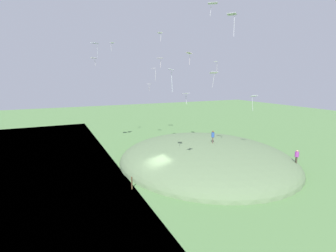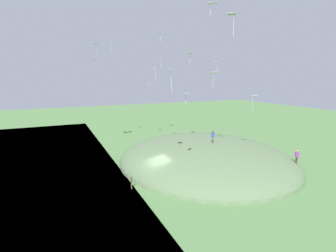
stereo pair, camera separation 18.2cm
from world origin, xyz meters
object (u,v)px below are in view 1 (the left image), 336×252
at_px(kite_5, 214,74).
at_px(kite_11, 154,69).
at_px(kite_14, 171,71).
at_px(kite_9, 94,58).
at_px(mooring_post, 132,183).
at_px(kite_2, 160,33).
at_px(kite_12, 189,54).
at_px(person_watching_kites, 297,155).
at_px(kite_8, 95,44).
at_px(kite_13, 232,16).
at_px(kite_3, 112,43).
at_px(person_walking_path, 213,135).
at_px(kite_10, 213,4).
at_px(kite_4, 149,84).
at_px(kite_6, 186,94).
at_px(kite_7, 216,62).
at_px(kite_1, 160,58).
at_px(kite_0, 254,97).

relative_size(kite_5, kite_11, 1.07).
height_order(kite_5, kite_14, kite_14).
bearing_deg(kite_14, kite_9, 102.85).
distance_m(kite_14, mooring_post, 11.88).
distance_m(kite_2, kite_12, 5.97).
xyz_separation_m(person_watching_kites, kite_9, (-20.03, 20.09, 12.04)).
xyz_separation_m(kite_8, kite_13, (8.96, -19.20, 0.65)).
xyz_separation_m(person_watching_kites, kite_3, (-16.71, 22.27, 14.61)).
distance_m(person_walking_path, kite_10, 15.85).
bearing_deg(kite_9, kite_4, 13.44).
bearing_deg(kite_14, kite_6, -59.47).
xyz_separation_m(kite_4, kite_7, (4.59, -13.23, 3.19)).
distance_m(kite_2, kite_8, 9.85).
bearing_deg(kite_9, kite_11, -44.69).
relative_size(kite_13, kite_14, 0.92).
xyz_separation_m(kite_3, mooring_post, (-2.80, -18.53, -16.07)).
bearing_deg(person_watching_kites, kite_13, -59.23).
bearing_deg(kite_7, kite_13, -118.77).
distance_m(kite_1, kite_11, 11.42).
relative_size(kite_4, kite_6, 1.14).
xyz_separation_m(kite_6, kite_14, (-0.83, 1.42, 2.07)).
relative_size(person_walking_path, kite_7, 1.13).
xyz_separation_m(kite_10, mooring_post, (-11.13, -2.76, -19.09)).
xyz_separation_m(kite_6, kite_13, (4.06, -1.03, 6.94)).
relative_size(kite_5, kite_14, 0.87).
distance_m(kite_0, kite_6, 10.56).
bearing_deg(mooring_post, kite_3, 81.40).
distance_m(kite_6, kite_14, 2.64).
distance_m(kite_12, mooring_post, 21.29).
distance_m(kite_0, kite_10, 11.92).
distance_m(kite_2, kite_13, 12.91).
bearing_deg(kite_3, kite_2, -67.13).
relative_size(kite_10, kite_13, 0.67).
bearing_deg(mooring_post, kite_10, 13.92).
height_order(kite_0, kite_2, kite_2).
xyz_separation_m(kite_0, kite_5, (-2.79, 4.22, 2.78)).
xyz_separation_m(kite_4, kite_14, (-5.58, -20.40, 1.70)).
xyz_separation_m(kite_8, kite_10, (11.58, -12.27, 3.69)).
height_order(kite_6, mooring_post, kite_6).
relative_size(kite_7, kite_12, 0.79).
xyz_separation_m(kite_3, kite_12, (9.49, -8.41, -1.93)).
bearing_deg(kite_13, person_watching_kites, 2.25).
distance_m(kite_5, kite_12, 7.49).
bearing_deg(kite_13, mooring_post, 153.87).
distance_m(person_watching_kites, kite_14, 18.75).
bearing_deg(kite_6, kite_13, -14.21).
distance_m(kite_9, kite_11, 9.87).
relative_size(person_watching_kites, kite_0, 0.88).
distance_m(kite_6, kite_12, 16.21).
bearing_deg(kite_3, kite_14, -87.72).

